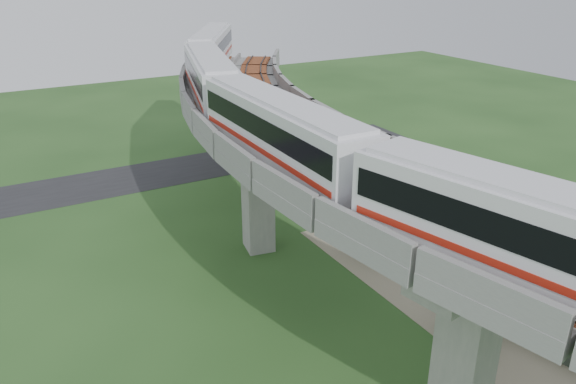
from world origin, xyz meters
The scene contains 12 objects.
ground centered at (0.00, 0.00, 0.00)m, with size 160.00×160.00×0.00m, color #24461C.
dirt_lot centered at (14.00, -2.00, 0.02)m, with size 18.00×26.00×0.04m, color gray.
asphalt_road centered at (0.00, 30.00, 0.01)m, with size 60.00×8.00×0.03m, color #232326.
viaduct centered at (3.84, 0.00, 9.05)m, with size 19.58×73.98×11.40m.
metro_train centered at (0.85, 7.73, 12.31)m, with size 14.59×60.79×3.64m.
fence centered at (9.75, 0.00, 0.75)m, with size 3.87×38.73×1.50m.
tree_0 centered at (10.48, 21.51, 1.95)m, with size 2.76×2.76×3.13m.
tree_1 centered at (8.38, 12.11, 2.22)m, with size 2.54×2.54×3.30m.
tree_2 centered at (7.16, 5.19, 2.10)m, with size 1.93×1.93×2.93m.
tree_3 centered at (7.17, -5.52, 1.80)m, with size 2.73×2.73×2.97m.
car_white centered at (11.77, -6.74, 0.58)m, with size 1.28×3.19×1.09m, color white.
car_dark centered at (15.76, 1.59, 0.60)m, with size 1.56×3.84×1.11m, color black.
Camera 1 is at (-16.09, -24.29, 20.87)m, focal length 35.00 mm.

